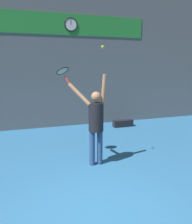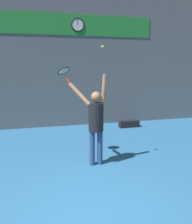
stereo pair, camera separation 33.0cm
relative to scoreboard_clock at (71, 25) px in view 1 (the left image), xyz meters
name	(u,v)px [view 1 (the left image)]	position (x,y,z in m)	size (l,w,h in m)	color
back_wall	(50,60)	(-0.79, 0.08, -1.24)	(18.00, 0.10, 5.00)	slate
sponsor_banner	(48,23)	(-0.79, 0.02, 0.00)	(7.25, 0.02, 0.73)	#288C38
scoreboard_clock	(71,25)	(0.00, 0.00, 0.00)	(0.48, 0.04, 0.48)	white
tennis_player	(96,120)	(-0.20, -3.55, -2.66)	(0.85, 0.54, 2.12)	#2D4C7F
tennis_racket	(63,72)	(-0.84, -3.08, -1.58)	(0.40, 0.39, 0.39)	red
tennis_ball	(103,47)	(-0.06, -3.60, -1.05)	(0.07, 0.07, 0.07)	#CCDB2D
water_bottle	(116,124)	(1.54, -0.67, -3.62)	(0.09, 0.09, 0.27)	#198CCC
equipment_bag	(123,123)	(1.80, -0.73, -3.61)	(0.77, 0.25, 0.26)	black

